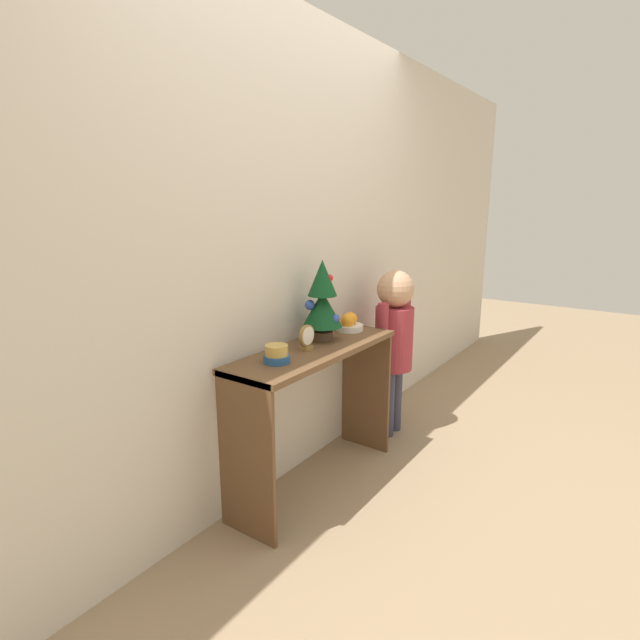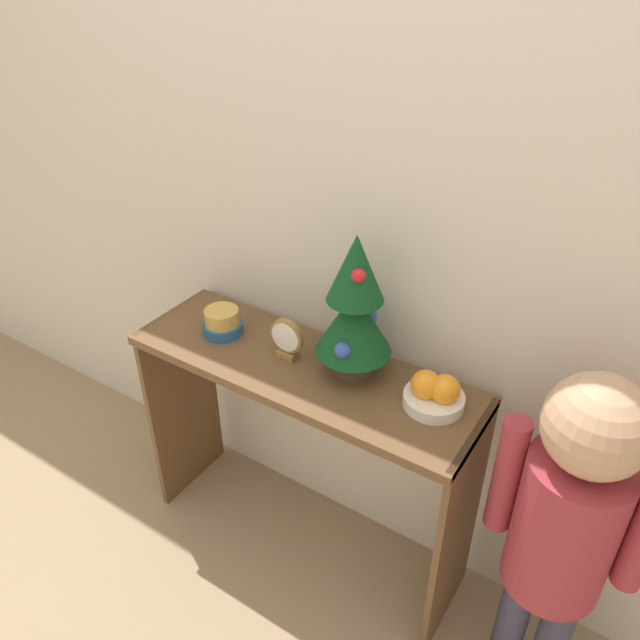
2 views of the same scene
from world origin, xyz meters
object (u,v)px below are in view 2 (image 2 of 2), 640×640
object	(u,v)px
mini_tree	(355,307)
singing_bowl	(222,322)
fruit_bowl	(434,393)
child_figure	(568,516)
desk_clock	(287,339)

from	to	relation	value
mini_tree	singing_bowl	bearing A→B (deg)	-173.50
fruit_bowl	mini_tree	bearing A→B (deg)	177.74
fruit_bowl	child_figure	bearing A→B (deg)	-13.24
child_figure	fruit_bowl	bearing A→B (deg)	166.76
child_figure	desk_clock	bearing A→B (deg)	175.98
mini_tree	singing_bowl	size ratio (longest dim) A/B	3.49
desk_clock	child_figure	world-z (taller)	child_figure
desk_clock	fruit_bowl	bearing A→B (deg)	4.24
singing_bowl	child_figure	world-z (taller)	child_figure
mini_tree	child_figure	xyz separation A→B (m)	(0.67, -0.11, -0.31)
desk_clock	singing_bowl	bearing A→B (deg)	-178.46
singing_bowl	mini_tree	bearing A→B (deg)	6.50
singing_bowl	desk_clock	world-z (taller)	desk_clock
desk_clock	child_figure	xyz separation A→B (m)	(0.87, -0.06, -0.16)
fruit_bowl	singing_bowl	distance (m)	0.71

